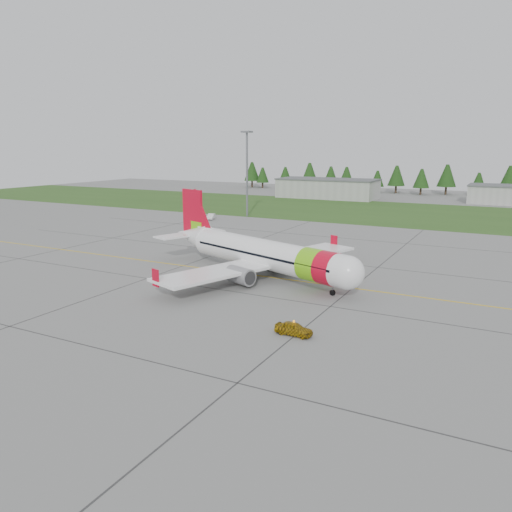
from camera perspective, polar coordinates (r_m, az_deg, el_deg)
The scene contains 10 objects.
ground at distance 58.05m, azimuth -0.88°, elevation -4.36°, with size 320.00×320.00×0.00m, color gray.
aircraft at distance 65.10m, azimuth 0.73°, elevation 0.24°, with size 33.38×31.68×10.49m.
follow_me_car at distance 45.35m, azimuth 4.36°, elevation -6.91°, with size 1.42×1.20×3.52m, color yellow.
service_van at distance 117.84m, azimuth -5.16°, elevation 5.17°, with size 1.42×1.34×4.07m, color white.
grass_strip at distance 134.51m, azimuth 16.17°, elevation 4.76°, with size 320.00×50.00×0.03m, color #30561E.
taxi_guideline at distance 64.91m, azimuth 2.51°, elevation -2.55°, with size 120.00×0.25×0.02m, color gold.
hangar_west at distance 169.14m, azimuth 8.17°, elevation 7.60°, with size 32.00×14.00×6.00m, color #A8A8A3.
hangar_east at distance 167.38m, azimuth 27.26°, elevation 6.18°, with size 24.00×12.00×5.20m, color #A8A8A3.
floodlight_mast at distance 122.02m, azimuth -1.03°, elevation 9.22°, with size 0.50×0.50×20.00m, color slate.
treeline at distance 189.03m, azimuth 19.81°, elevation 8.10°, with size 160.00×8.00×10.00m, color #1C3F14, non-canonical shape.
Camera 1 is at (26.68, -48.77, 16.71)m, focal length 35.00 mm.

